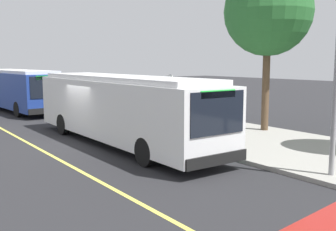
% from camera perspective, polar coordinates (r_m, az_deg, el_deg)
% --- Properties ---
extents(ground_plane, '(120.00, 120.00, 0.00)m').
position_cam_1_polar(ground_plane, '(18.28, -11.79, -3.62)').
color(ground_plane, '#232326').
extents(sidewalk_curb, '(44.00, 6.40, 0.15)m').
position_cam_1_polar(sidewalk_curb, '(21.38, 3.03, -1.62)').
color(sidewalk_curb, gray).
rests_on(sidewalk_curb, ground_plane).
extents(lane_stripe_center, '(36.00, 0.14, 0.01)m').
position_cam_1_polar(lane_stripe_center, '(17.52, -18.38, -4.33)').
color(lane_stripe_center, '#E0D64C').
rests_on(lane_stripe_center, ground_plane).
extents(transit_bus_main, '(12.19, 2.65, 2.95)m').
position_cam_1_polar(transit_bus_main, '(17.17, -6.83, 1.23)').
color(transit_bus_main, white).
rests_on(transit_bus_main, ground_plane).
extents(transit_bus_second, '(10.99, 3.17, 2.95)m').
position_cam_1_polar(transit_bus_second, '(30.68, -20.71, 3.63)').
color(transit_bus_second, navy).
rests_on(transit_bus_second, ground_plane).
extents(bus_shelter, '(2.90, 1.60, 2.48)m').
position_cam_1_polar(bus_shelter, '(21.90, -0.35, 3.47)').
color(bus_shelter, '#333338').
rests_on(bus_shelter, sidewalk_curb).
extents(waiting_bench, '(1.60, 0.48, 0.95)m').
position_cam_1_polar(waiting_bench, '(21.67, 0.06, 0.01)').
color(waiting_bench, brown).
rests_on(waiting_bench, sidewalk_curb).
extents(route_sign_post, '(0.44, 0.08, 2.80)m').
position_cam_1_polar(route_sign_post, '(18.68, 0.26, 2.85)').
color(route_sign_post, '#333338').
rests_on(route_sign_post, sidewalk_curb).
extents(pedestrian_commuter, '(0.24, 0.40, 1.69)m').
position_cam_1_polar(pedestrian_commuter, '(19.68, 0.56, 0.64)').
color(pedestrian_commuter, '#282D47').
rests_on(pedestrian_commuter, sidewalk_curb).
extents(street_tree_upstreet, '(4.26, 4.26, 7.92)m').
position_cam_1_polar(street_tree_upstreet, '(20.39, 14.15, 14.16)').
color(street_tree_upstreet, brown).
rests_on(street_tree_upstreet, sidewalk_curb).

